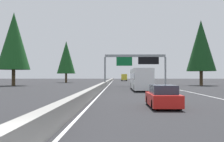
% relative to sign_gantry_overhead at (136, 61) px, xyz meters
% --- Properties ---
extents(ground_plane, '(320.00, 320.00, 0.00)m').
position_rel_sign_gantry_overhead_xyz_m(ground_plane, '(9.99, 6.04, -5.15)').
color(ground_plane, '#262628').
extents(median_barrier, '(180.00, 0.56, 0.90)m').
position_rel_sign_gantry_overhead_xyz_m(median_barrier, '(29.99, 6.34, -4.70)').
color(median_barrier, gray).
rests_on(median_barrier, ground).
extents(shoulder_stripe_right, '(160.00, 0.16, 0.01)m').
position_rel_sign_gantry_overhead_xyz_m(shoulder_stripe_right, '(19.99, -5.48, -5.14)').
color(shoulder_stripe_right, silver).
rests_on(shoulder_stripe_right, ground).
extents(shoulder_stripe_median, '(160.00, 0.16, 0.01)m').
position_rel_sign_gantry_overhead_xyz_m(shoulder_stripe_median, '(19.99, 5.79, -5.14)').
color(shoulder_stripe_median, silver).
rests_on(shoulder_stripe_median, ground).
extents(sign_gantry_overhead, '(0.50, 12.68, 6.47)m').
position_rel_sign_gantry_overhead_xyz_m(sign_gantry_overhead, '(0.00, 0.00, 0.00)').
color(sign_gantry_overhead, gray).
rests_on(sign_gantry_overhead, ground).
extents(sedan_mid_right, '(4.40, 1.80, 1.47)m').
position_rel_sign_gantry_overhead_xyz_m(sedan_mid_right, '(-37.58, 0.86, -4.47)').
color(sedan_mid_right, red).
rests_on(sedan_mid_right, ground).
extents(bus_distant_a, '(11.50, 2.55, 3.10)m').
position_rel_sign_gantry_overhead_xyz_m(bus_distant_a, '(-15.39, 0.39, -3.43)').
color(bus_distant_a, white).
rests_on(bus_distant_a, ground).
extents(sedan_mid_center, '(4.40, 1.80, 1.47)m').
position_rel_sign_gantry_overhead_xyz_m(sedan_mid_center, '(-4.67, 0.42, -4.47)').
color(sedan_mid_center, slate).
rests_on(sedan_mid_center, ground).
extents(minivan_near_center, '(5.00, 1.95, 1.69)m').
position_rel_sign_gantry_overhead_xyz_m(minivan_near_center, '(76.50, 0.43, -4.20)').
color(minivan_near_center, silver).
rests_on(minivan_near_center, ground).
extents(box_truck_far_right, '(8.50, 2.40, 2.95)m').
position_rel_sign_gantry_overhead_xyz_m(box_truck_far_right, '(62.20, 0.86, -3.54)').
color(box_truck_far_right, gold).
rests_on(box_truck_far_right, ground).
extents(conifer_right_mid, '(6.32, 6.32, 14.37)m').
position_rel_sign_gantry_overhead_xyz_m(conifer_right_mid, '(4.24, -14.52, 3.59)').
color(conifer_right_mid, '#4C3823').
rests_on(conifer_right_mid, ground).
extents(conifer_left_near, '(6.94, 6.94, 15.78)m').
position_rel_sign_gantry_overhead_xyz_m(conifer_left_near, '(2.18, 26.01, 4.45)').
color(conifer_left_near, '#4C3823').
rests_on(conifer_left_near, ground).
extents(conifer_left_mid, '(5.83, 5.83, 13.24)m').
position_rel_sign_gantry_overhead_xyz_m(conifer_left_mid, '(31.03, 20.17, 2.90)').
color(conifer_left_mid, '#4C3823').
rests_on(conifer_left_mid, ground).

